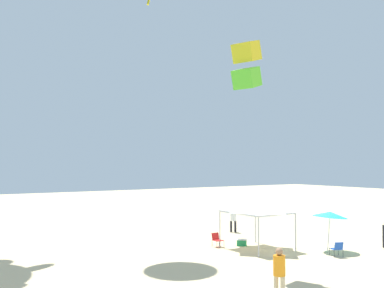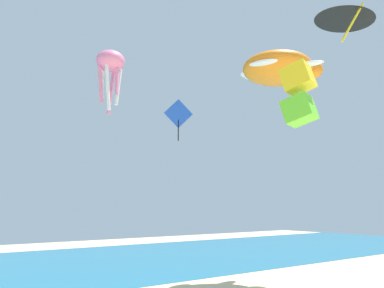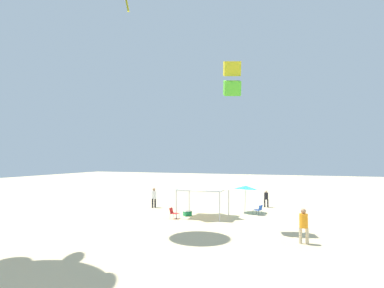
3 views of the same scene
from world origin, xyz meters
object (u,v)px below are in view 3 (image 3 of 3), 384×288
Objects in this scene: beach_umbrella at (246,188)px; person_near_umbrella at (154,196)px; person_beachcomber at (304,223)px; kite_box_yellow at (232,78)px; canopy_tent at (203,187)px; person_by_tent at (266,197)px; folding_chair_facing_ocean at (173,212)px; cooler_box at (187,213)px; folding_chair_left_of_tent at (259,209)px.

beach_umbrella is 8.64m from person_near_umbrella.
person_beachcomber is 10.18m from kite_box_yellow.
canopy_tent reaches higher than person_beachcomber.
canopy_tent is 1.49× the size of beach_umbrella.
person_near_umbrella is at bearing -163.77° from person_by_tent.
folding_chair_facing_ocean is at bearing 39.27° from canopy_tent.
cooler_box is at bearing 146.89° from person_beachcomber.
person_near_umbrella is at bearing -32.58° from cooler_box.
person_near_umbrella is (4.52, -2.89, 0.86)m from cooler_box.
folding_chair_facing_ocean is at bearing 68.10° from cooler_box.
folding_chair_left_of_tent is 0.45× the size of person_near_umbrella.
person_near_umbrella is (9.79, -0.52, 0.59)m from folding_chair_left_of_tent.
canopy_tent is at bearing -48.56° from folding_chair_facing_ocean.
canopy_tent is at bearing 49.45° from beach_umbrella.
person_near_umbrella is at bearing -70.17° from folding_chair_left_of_tent.
folding_chair_facing_ocean is 0.45× the size of person_near_umbrella.
person_near_umbrella is at bearing 44.28° from folding_chair_facing_ocean.
person_by_tent is (3.74, -12.37, -0.18)m from person_beachcomber.
kite_box_yellow reaches higher than folding_chair_facing_ocean.
person_beachcomber is (-13.52, 8.43, 0.05)m from person_near_umbrella.
person_near_umbrella is at bearing 2.77° from beach_umbrella.
person_beachcomber reaches higher than folding_chair_facing_ocean.
cooler_box is at bearing -56.91° from kite_box_yellow.
beach_umbrella is 10.19m from person_beachcomber.
beach_umbrella is (-2.75, -3.21, -0.26)m from canopy_tent.
kite_box_yellow is (-4.51, 3.31, 9.76)m from cooler_box.
kite_box_yellow is (-9.02, 6.19, 8.90)m from person_near_umbrella.
canopy_tent is at bearing -37.32° from folding_chair_left_of_tent.
person_beachcomber is at bearing -78.84° from person_by_tent.
person_by_tent is at bearing -156.89° from folding_chair_left_of_tent.
folding_chair_left_of_tent is at bearing -54.74° from folding_chair_facing_ocean.
person_beachcomber reaches higher than folding_chair_left_of_tent.
canopy_tent is 4.23m from beach_umbrella.
folding_chair_left_of_tent is 4.48m from person_by_tent.
canopy_tent is at bearing 142.30° from person_beachcomber.
person_beachcomber is (-9.59, 4.09, 0.64)m from folding_chair_facing_ocean.
cooler_box is (4.05, 3.30, -1.91)m from beach_umbrella.
cooler_box is at bearing 39.15° from beach_umbrella.
cooler_box is 10.61m from person_beachcomber.
kite_box_yellow reaches higher than folding_chair_left_of_tent.
cooler_box is at bearing -100.91° from person_near_umbrella.
kite_box_yellow reaches higher than person_near_umbrella.
kite_box_yellow is (-5.09, 1.85, 9.49)m from folding_chair_facing_ocean.
canopy_tent reaches higher than cooler_box.
beach_umbrella reaches higher than person_beachcomber.
beach_umbrella is at bearing -104.59° from folding_chair_left_of_tent.
beach_umbrella reaches higher than folding_chair_left_of_tent.
person_near_umbrella is (3.93, -4.35, 0.59)m from folding_chair_facing_ocean.
beach_umbrella reaches higher than cooler_box.
folding_chair_facing_ocean is 0.51× the size of person_by_tent.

